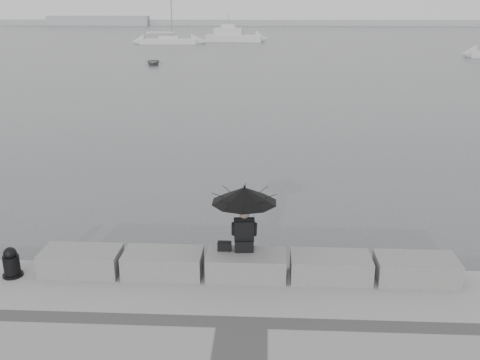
# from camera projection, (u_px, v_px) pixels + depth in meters

# --- Properties ---
(ground) EXTENTS (360.00, 360.00, 0.00)m
(ground) POSITION_uv_depth(u_px,v_px,m) (247.00, 287.00, 11.50)
(ground) COLOR #4D5052
(ground) RESTS_ON ground
(stone_block_far_left) EXTENTS (1.60, 0.80, 0.50)m
(stone_block_far_left) POSITION_uv_depth(u_px,v_px,m) (82.00, 261.00, 11.00)
(stone_block_far_left) COLOR slate
(stone_block_far_left) RESTS_ON promenade
(stone_block_left) EXTENTS (1.60, 0.80, 0.50)m
(stone_block_left) POSITION_uv_depth(u_px,v_px,m) (163.00, 263.00, 10.92)
(stone_block_left) COLOR slate
(stone_block_left) RESTS_ON promenade
(stone_block_centre) EXTENTS (1.60, 0.80, 0.50)m
(stone_block_centre) POSITION_uv_depth(u_px,v_px,m) (246.00, 265.00, 10.84)
(stone_block_centre) COLOR slate
(stone_block_centre) RESTS_ON promenade
(stone_block_right) EXTENTS (1.60, 0.80, 0.50)m
(stone_block_right) POSITION_uv_depth(u_px,v_px,m) (330.00, 267.00, 10.75)
(stone_block_right) COLOR slate
(stone_block_right) RESTS_ON promenade
(stone_block_far_right) EXTENTS (1.60, 0.80, 0.50)m
(stone_block_far_right) POSITION_uv_depth(u_px,v_px,m) (416.00, 269.00, 10.67)
(stone_block_far_right) COLOR slate
(stone_block_far_right) RESTS_ON promenade
(seated_person) EXTENTS (1.34, 1.34, 1.39)m
(seated_person) POSITION_uv_depth(u_px,v_px,m) (244.00, 202.00, 10.64)
(seated_person) COLOR black
(seated_person) RESTS_ON stone_block_centre
(bag) EXTENTS (0.28, 0.16, 0.18)m
(bag) POSITION_uv_depth(u_px,v_px,m) (224.00, 246.00, 10.90)
(bag) COLOR black
(bag) RESTS_ON stone_block_centre
(mooring_bollard) EXTENTS (0.41, 0.41, 0.64)m
(mooring_bollard) POSITION_uv_depth(u_px,v_px,m) (12.00, 264.00, 10.83)
(mooring_bollard) COLOR black
(mooring_bollard) RESTS_ON promenade
(distant_landmass) EXTENTS (180.00, 8.00, 2.80)m
(distant_landmass) POSITION_uv_depth(u_px,v_px,m) (240.00, 22.00, 158.25)
(distant_landmass) COLOR #A1A4A7
(distant_landmass) RESTS_ON ground
(sailboat_left) EXTENTS (8.67, 2.90, 12.90)m
(sailboat_left) POSITION_uv_depth(u_px,v_px,m) (169.00, 41.00, 83.29)
(sailboat_left) COLOR silver
(sailboat_left) RESTS_ON ground
(motor_cruiser) EXTENTS (9.53, 3.85, 4.50)m
(motor_cruiser) POSITION_uv_depth(u_px,v_px,m) (234.00, 36.00, 88.59)
(motor_cruiser) COLOR silver
(motor_cruiser) RESTS_ON ground
(dinghy) EXTENTS (3.05, 1.68, 0.49)m
(dinghy) POSITION_uv_depth(u_px,v_px,m) (153.00, 62.00, 54.41)
(dinghy) COLOR gray
(dinghy) RESTS_ON ground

